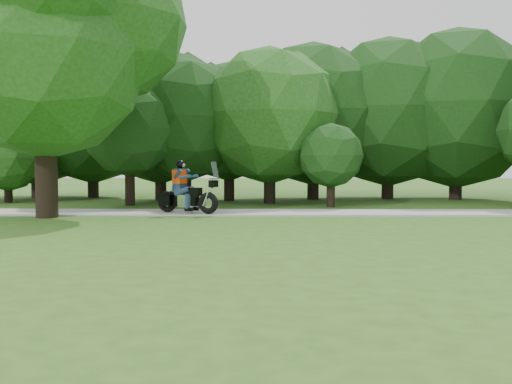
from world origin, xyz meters
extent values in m
plane|color=#315819|center=(0.00, 0.00, 0.00)|extent=(100.00, 100.00, 0.00)
cube|color=#A3A39E|center=(0.00, 8.00, 0.03)|extent=(60.00, 2.20, 0.06)
cylinder|color=black|center=(-3.49, 12.76, 0.90)|extent=(0.49, 0.49, 1.80)
sphere|color=#204915|center=(-3.49, 12.76, 3.67)|extent=(5.76, 5.76, 5.76)
cylinder|color=black|center=(-7.08, 13.32, 0.90)|extent=(0.47, 0.47, 1.80)
sphere|color=#113A12|center=(-7.08, 13.32, 3.53)|extent=(5.31, 5.31, 5.31)
cylinder|color=black|center=(-14.74, 16.35, 0.90)|extent=(0.54, 0.54, 1.80)
sphere|color=#113A12|center=(-14.74, 16.35, 4.04)|extent=(6.90, 6.90, 6.90)
cylinder|color=black|center=(-5.29, 14.33, 0.90)|extent=(0.47, 0.47, 1.80)
sphere|color=#113A12|center=(-5.29, 14.33, 3.52)|extent=(5.30, 5.30, 5.30)
cylinder|color=black|center=(-14.69, 13.12, 0.48)|extent=(0.34, 0.34, 0.97)
sphere|color=#204915|center=(-14.69, 13.12, 1.90)|extent=(2.88, 2.88, 2.88)
cylinder|color=black|center=(-12.03, 16.46, 0.90)|extent=(0.52, 0.52, 1.80)
sphere|color=#113A12|center=(-12.03, 16.46, 3.89)|extent=(6.44, 6.44, 6.44)
cylinder|color=black|center=(-1.46, 15.21, 0.90)|extent=(0.53, 0.53, 1.80)
sphere|color=#113A12|center=(-1.46, 15.21, 3.94)|extent=(6.59, 6.59, 6.59)
cylinder|color=black|center=(-8.37, 14.41, 0.90)|extent=(0.51, 0.51, 1.80)
sphere|color=#113A12|center=(-8.37, 14.41, 3.79)|extent=(6.12, 6.12, 6.12)
cylinder|color=black|center=(-1.17, 10.75, 0.59)|extent=(0.32, 0.32, 1.17)
sphere|color=#113A12|center=(-1.17, 10.75, 1.98)|extent=(2.49, 2.49, 2.49)
cylinder|color=black|center=(2.07, 15.68, 0.90)|extent=(0.55, 0.55, 1.80)
sphere|color=#113A12|center=(2.07, 15.68, 4.07)|extent=(6.98, 6.98, 6.98)
cylinder|color=black|center=(5.11, 15.26, 0.90)|extent=(0.57, 0.57, 1.80)
sphere|color=#113A12|center=(5.11, 15.26, 4.20)|extent=(7.37, 7.37, 7.37)
cylinder|color=black|center=(-9.08, 11.52, 0.90)|extent=(0.39, 0.39, 1.80)
sphere|color=#113A12|center=(-9.08, 11.52, 3.04)|extent=(3.81, 3.81, 3.81)
cylinder|color=black|center=(-10.50, 6.50, 2.10)|extent=(0.68, 0.68, 4.20)
sphere|color=#204915|center=(-10.50, 6.50, 5.00)|extent=(6.40, 6.40, 6.40)
sphere|color=#204915|center=(-8.74, 7.30, 6.20)|extent=(5.12, 5.12, 5.12)
sphere|color=#204915|center=(-12.10, 7.14, 6.00)|extent=(5.44, 5.44, 5.44)
torus|color=black|center=(-6.95, 7.73, 0.41)|extent=(0.73, 0.47, 0.71)
torus|color=black|center=(-5.52, 7.09, 0.41)|extent=(0.73, 0.47, 0.71)
cube|color=black|center=(-6.41, 7.49, 0.46)|extent=(1.13, 0.68, 0.32)
cube|color=silver|center=(-6.26, 7.42, 0.46)|extent=(0.58, 0.51, 0.40)
cube|color=black|center=(-6.04, 7.32, 0.77)|extent=(0.60, 0.49, 0.26)
cube|color=black|center=(-6.52, 7.54, 0.73)|extent=(0.61, 0.51, 0.10)
cylinder|color=silver|center=(-5.49, 7.08, 0.77)|extent=(0.38, 0.20, 0.91)
cylinder|color=silver|center=(-5.33, 7.01, 1.20)|extent=(0.30, 0.60, 0.04)
cube|color=black|center=(-6.99, 7.51, 0.46)|extent=(0.44, 0.28, 0.34)
cube|color=black|center=(-6.81, 7.91, 0.46)|extent=(0.44, 0.28, 0.34)
cube|color=#1A2845|center=(-6.52, 7.54, 0.87)|extent=(0.43, 0.47, 0.24)
cube|color=#1A2845|center=(-6.50, 7.53, 1.23)|extent=(0.41, 0.49, 0.57)
cube|color=#EC3A04|center=(-6.50, 7.53, 1.25)|extent=(0.46, 0.54, 0.44)
sphere|color=black|center=(-6.48, 7.52, 1.65)|extent=(0.28, 0.28, 0.28)
camera|label=1|loc=(-3.76, -11.10, 1.73)|focal=40.00mm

